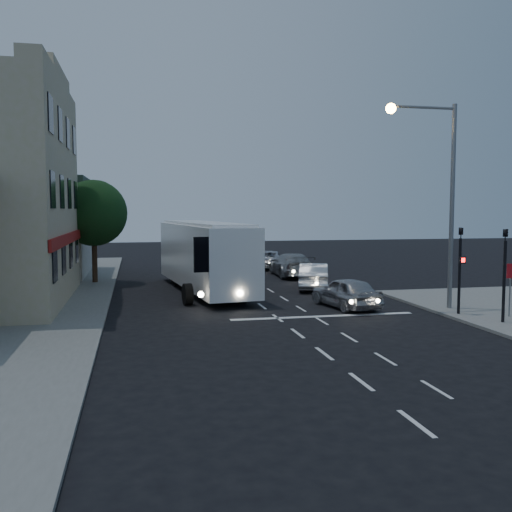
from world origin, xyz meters
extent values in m
plane|color=black|center=(0.00, 0.00, 0.00)|extent=(120.00, 120.00, 0.00)
cube|color=silver|center=(0.00, -10.00, 0.01)|extent=(0.12, 1.60, 0.01)
cube|color=silver|center=(0.00, -7.00, 0.01)|extent=(0.12, 1.60, 0.01)
cube|color=silver|center=(0.00, -4.00, 0.01)|extent=(0.12, 1.60, 0.01)
cube|color=silver|center=(0.00, -1.00, 0.01)|extent=(0.12, 1.60, 0.01)
cube|color=silver|center=(0.00, 2.00, 0.01)|extent=(0.12, 1.60, 0.01)
cube|color=silver|center=(0.00, 5.00, 0.01)|extent=(0.12, 1.60, 0.01)
cube|color=silver|center=(0.00, 8.00, 0.01)|extent=(0.12, 1.60, 0.01)
cube|color=silver|center=(0.00, 11.00, 0.01)|extent=(0.12, 1.60, 0.01)
cube|color=silver|center=(0.00, 14.00, 0.01)|extent=(0.12, 1.60, 0.01)
cube|color=silver|center=(0.00, 17.00, 0.01)|extent=(0.12, 1.60, 0.01)
cube|color=silver|center=(1.60, -8.00, 0.01)|extent=(0.10, 1.50, 0.01)
cube|color=silver|center=(1.60, -5.00, 0.01)|extent=(0.10, 1.50, 0.01)
cube|color=silver|center=(1.60, -2.00, 0.01)|extent=(0.10, 1.50, 0.01)
cube|color=silver|center=(1.60, 1.00, 0.01)|extent=(0.10, 1.50, 0.01)
cube|color=silver|center=(1.60, 4.00, 0.01)|extent=(0.10, 1.50, 0.01)
cube|color=silver|center=(1.60, 7.00, 0.01)|extent=(0.10, 1.50, 0.01)
cube|color=silver|center=(1.60, 10.00, 0.01)|extent=(0.10, 1.50, 0.01)
cube|color=silver|center=(1.60, 13.00, 0.01)|extent=(0.10, 1.50, 0.01)
cube|color=silver|center=(1.60, 16.00, 0.01)|extent=(0.10, 1.50, 0.01)
cube|color=silver|center=(1.60, 19.00, 0.01)|extent=(0.10, 1.50, 0.01)
cube|color=silver|center=(2.00, 2.00, 0.01)|extent=(8.00, 0.35, 0.01)
cube|color=white|center=(-2.08, 10.41, 2.03)|extent=(4.13, 12.72, 3.33)
cube|color=white|center=(-2.08, 10.41, 3.75)|extent=(3.67, 12.25, 0.19)
cube|color=black|center=(-2.08, 4.21, 2.55)|extent=(2.39, 0.42, 1.56)
cube|color=black|center=(-0.77, 10.93, 2.71)|extent=(1.33, 10.33, 0.94)
cube|color=black|center=(-3.39, 10.93, 2.71)|extent=(1.33, 10.33, 0.94)
cube|color=#B92030|center=(-0.76, 11.45, 1.56)|extent=(0.74, 5.68, 1.46)
cube|color=#B92030|center=(-3.40, 11.45, 1.56)|extent=(0.74, 5.68, 1.46)
cylinder|color=black|center=(-3.38, 6.04, 0.52)|extent=(0.49, 1.08, 1.04)
cylinder|color=black|center=(-0.78, 6.04, 0.52)|extent=(0.49, 1.08, 1.04)
cylinder|color=black|center=(-3.38, 13.01, 0.52)|extent=(0.49, 1.08, 1.04)
cylinder|color=black|center=(-0.78, 13.01, 0.52)|extent=(0.49, 1.08, 1.04)
cylinder|color=black|center=(-3.38, 14.78, 0.52)|extent=(0.49, 1.08, 1.04)
cylinder|color=black|center=(-0.78, 14.78, 0.52)|extent=(0.49, 1.08, 1.04)
cylinder|color=#FFF2CC|center=(-2.96, 4.14, 0.78)|extent=(0.27, 0.09, 0.27)
cylinder|color=#FFF2CC|center=(-1.19, 4.14, 0.78)|extent=(0.27, 0.09, 0.27)
imported|color=#A6A6A9|center=(3.70, 3.80, 0.72)|extent=(2.41, 4.43, 1.43)
imported|color=silver|center=(4.13, 10.05, 0.74)|extent=(2.89, 4.77, 1.49)
imported|color=gray|center=(4.53, 16.29, 0.79)|extent=(2.40, 5.54, 1.59)
imported|color=#A9ADB6|center=(4.38, 21.79, 0.69)|extent=(3.65, 5.40, 1.37)
cylinder|color=black|center=(7.60, 0.80, 1.72)|extent=(0.12, 0.12, 3.20)
imported|color=black|center=(7.60, 0.80, 3.77)|extent=(0.15, 0.18, 0.90)
cube|color=black|center=(7.60, 0.62, 2.42)|extent=(0.25, 0.12, 0.30)
cube|color=#FF0C0C|center=(7.60, 0.55, 2.42)|extent=(0.16, 0.02, 0.18)
cylinder|color=black|center=(8.30, -1.20, 1.72)|extent=(0.12, 0.12, 3.20)
imported|color=black|center=(8.30, -1.20, 3.77)|extent=(0.18, 0.15, 0.90)
cylinder|color=slate|center=(9.30, -0.20, 1.12)|extent=(0.06, 0.06, 2.00)
cube|color=#AE0E16|center=(9.30, -0.27, 2.02)|extent=(0.45, 0.03, 0.60)
cylinder|color=slate|center=(8.00, 2.20, 4.62)|extent=(0.20, 0.20, 9.00)
cylinder|color=slate|center=(6.50, 2.20, 8.92)|extent=(3.00, 0.12, 0.12)
sphere|color=#FFBF59|center=(5.00, 2.20, 8.82)|extent=(0.44, 0.44, 0.44)
cube|color=tan|center=(-9.50, 8.00, 10.37)|extent=(1.00, 12.00, 0.50)
cube|color=tan|center=(-9.50, 8.00, 10.87)|extent=(1.00, 6.00, 0.50)
cube|color=maroon|center=(-8.95, 8.00, 3.12)|extent=(0.15, 12.00, 0.50)
cube|color=black|center=(-8.98, 3.50, 2.32)|extent=(0.06, 1.30, 1.50)
cube|color=black|center=(-8.98, 6.50, 2.32)|extent=(0.06, 1.30, 1.50)
cube|color=black|center=(-8.98, 9.50, 2.32)|extent=(0.06, 1.30, 1.50)
cube|color=black|center=(-8.98, 12.50, 2.32)|extent=(0.06, 1.30, 1.50)
cube|color=black|center=(-8.98, 3.50, 5.32)|extent=(0.06, 1.30, 1.50)
cube|color=black|center=(-8.98, 6.50, 5.32)|extent=(0.06, 1.30, 1.50)
cube|color=black|center=(-8.98, 9.50, 5.32)|extent=(0.06, 1.30, 1.50)
cube|color=black|center=(-8.98, 12.50, 5.32)|extent=(0.06, 1.30, 1.50)
cube|color=black|center=(-8.98, 3.50, 8.32)|extent=(0.06, 1.30, 1.50)
cube|color=black|center=(-8.98, 6.50, 8.32)|extent=(0.06, 1.30, 1.50)
cube|color=black|center=(-8.98, 9.50, 8.32)|extent=(0.06, 1.30, 1.50)
cube|color=black|center=(-8.98, 12.50, 8.32)|extent=(0.06, 1.30, 1.50)
cube|color=#A09A88|center=(-13.50, 20.00, 3.12)|extent=(9.00, 9.00, 6.00)
cube|color=#33453D|center=(-13.50, 20.00, 6.37)|extent=(9.40, 9.40, 0.50)
cylinder|color=black|center=(-8.20, 15.00, 1.52)|extent=(0.32, 0.32, 2.80)
sphere|color=#0E3810|center=(-8.20, 15.00, 4.32)|extent=(4.00, 4.00, 4.00)
sphere|color=#1A3219|center=(-8.00, 15.60, 5.02)|extent=(2.60, 2.60, 2.60)
sphere|color=#0E3810|center=(-8.50, 14.40, 4.72)|extent=(2.40, 2.40, 2.40)
camera|label=1|loc=(-5.74, -20.76, 4.51)|focal=40.00mm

